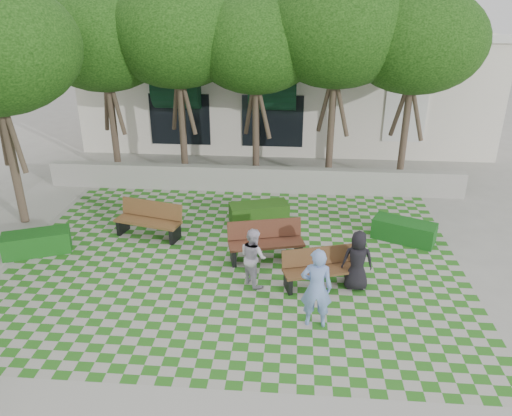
# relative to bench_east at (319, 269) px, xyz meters

# --- Properties ---
(ground) EXTENTS (90.00, 90.00, 0.00)m
(ground) POSITION_rel_bench_east_xyz_m (-2.18, -0.04, -0.46)
(ground) COLOR gray
(ground) RESTS_ON ground
(lawn) EXTENTS (12.00, 12.00, 0.00)m
(lawn) POSITION_rel_bench_east_xyz_m (-2.18, 0.96, -0.45)
(lawn) COLOR #2B721E
(lawn) RESTS_ON ground
(retaining_wall) EXTENTS (15.00, 0.36, 0.90)m
(retaining_wall) POSITION_rel_bench_east_xyz_m (-2.18, 6.16, -0.01)
(retaining_wall) COLOR #9E9B93
(retaining_wall) RESTS_ON ground
(bench_east) EXTENTS (1.91, 1.09, 0.95)m
(bench_east) POSITION_rel_bench_east_xyz_m (0.00, 0.00, 0.00)
(bench_east) COLOR #52341C
(bench_east) RESTS_ON ground
(bench_mid) EXTENTS (2.13, 1.14, 1.07)m
(bench_mid) POSITION_rel_bench_east_xyz_m (-1.40, 1.22, 0.05)
(bench_mid) COLOR #4F291B
(bench_mid) RESTS_ON ground
(bench_west) EXTENTS (2.08, 1.14, 1.04)m
(bench_west) POSITION_rel_bench_east_xyz_m (-4.93, 2.32, 0.04)
(bench_west) COLOR brown
(bench_west) RESTS_ON ground
(hedge_east) EXTENTS (1.90, 1.38, 0.62)m
(hedge_east) POSITION_rel_bench_east_xyz_m (2.56, 2.62, -0.15)
(hedge_east) COLOR #134817
(hedge_east) RESTS_ON ground
(hedge_midright) EXTENTS (1.95, 1.22, 0.64)m
(hedge_midright) POSITION_rel_bench_east_xyz_m (-1.76, 3.50, -0.14)
(hedge_midright) COLOR #1E4412
(hedge_midright) RESTS_ON ground
(hedge_west) EXTENTS (1.91, 1.34, 0.62)m
(hedge_west) POSITION_rel_bench_east_xyz_m (-7.78, 1.03, -0.15)
(hedge_west) COLOR #144C16
(hedge_west) RESTS_ON ground
(person_blue) EXTENTS (0.70, 0.47, 1.88)m
(person_blue) POSITION_rel_bench_east_xyz_m (-0.14, -1.61, 0.48)
(person_blue) COLOR #7594D5
(person_blue) RESTS_ON ground
(person_dark) EXTENTS (0.76, 0.51, 1.53)m
(person_dark) POSITION_rel_bench_east_xyz_m (0.91, -0.05, 0.31)
(person_dark) COLOR black
(person_dark) RESTS_ON ground
(person_white) EXTENTS (0.91, 0.93, 1.51)m
(person_white) POSITION_rel_bench_east_xyz_m (-1.63, -0.05, 0.30)
(person_white) COLOR silver
(person_white) RESTS_ON ground
(tree_row) EXTENTS (17.70, 13.40, 7.41)m
(tree_row) POSITION_rel_bench_east_xyz_m (-4.05, 5.91, 4.72)
(tree_row) COLOR #47382B
(tree_row) RESTS_ON ground
(building) EXTENTS (18.00, 8.92, 5.15)m
(building) POSITION_rel_bench_east_xyz_m (-1.25, 14.04, 2.06)
(building) COLOR silver
(building) RESTS_ON ground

